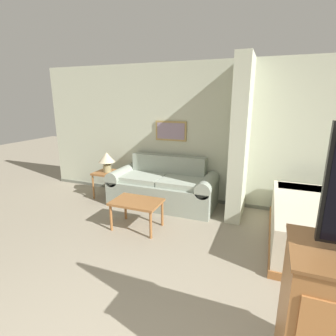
{
  "coord_description": "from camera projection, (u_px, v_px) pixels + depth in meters",
  "views": [
    {
      "loc": [
        0.84,
        -0.78,
        1.95
      ],
      "look_at": [
        -0.39,
        2.38,
        1.05
      ],
      "focal_mm": 28.0,
      "sensor_mm": 36.0,
      "label": 1
    }
  ],
  "objects": [
    {
      "name": "coffee_table",
      "position": [
        137.0,
        204.0,
        3.98
      ],
      "size": [
        0.74,
        0.51,
        0.45
      ],
      "color": "#996033",
      "rests_on": "ground_plane"
    },
    {
      "name": "table_lamp",
      "position": [
        107.0,
        159.0,
        5.18
      ],
      "size": [
        0.33,
        0.33,
        0.4
      ],
      "color": "tan",
      "rests_on": "side_table"
    },
    {
      "name": "side_table",
      "position": [
        108.0,
        176.0,
        5.27
      ],
      "size": [
        0.48,
        0.48,
        0.53
      ],
      "color": "#996033",
      "rests_on": "ground_plane"
    },
    {
      "name": "couch",
      "position": [
        163.0,
        187.0,
        4.93
      ],
      "size": [
        1.98,
        0.84,
        0.89
      ],
      "color": "#99A393",
      "rests_on": "ground_plane"
    },
    {
      "name": "wall_partition_pillar",
      "position": [
        240.0,
        140.0,
        4.23
      ],
      "size": [
        0.24,
        0.81,
        2.6
      ],
      "color": "beige",
      "rests_on": "ground_plane"
    },
    {
      "name": "wall_back",
      "position": [
        220.0,
        136.0,
        4.79
      ],
      "size": [
        7.62,
        0.16,
        2.6
      ],
      "color": "beige",
      "rests_on": "ground_plane"
    }
  ]
}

